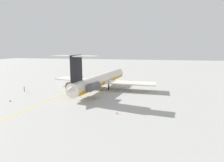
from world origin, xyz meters
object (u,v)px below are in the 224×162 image
(ground_crew_near_nose, at_px, (74,76))
(safety_cone_wingtip, at_px, (10,101))
(main_jetliner, at_px, (100,80))
(safety_cone_nose, at_px, (117,113))
(ground_crew_near_tail, at_px, (81,75))
(ground_crew_portside, at_px, (24,88))
(safety_cone_tail, at_px, (83,77))

(ground_crew_near_nose, height_order, safety_cone_wingtip, ground_crew_near_nose)
(main_jetliner, bearing_deg, safety_cone_nose, -147.37)
(main_jetliner, distance_m, ground_crew_near_nose, 30.69)
(main_jetliner, height_order, ground_crew_near_tail, main_jetliner)
(main_jetliner, xyz_separation_m, safety_cone_wingtip, (20.28, -20.72, -3.28))
(ground_crew_portside, xyz_separation_m, safety_cone_tail, (-34.36, 8.29, -0.88))
(ground_crew_near_tail, distance_m, safety_cone_nose, 57.99)
(ground_crew_portside, height_order, safety_cone_nose, ground_crew_portside)
(ground_crew_near_nose, relative_size, safety_cone_tail, 3.05)
(ground_crew_near_nose, bearing_deg, ground_crew_portside, 40.74)
(safety_cone_nose, xyz_separation_m, safety_cone_wingtip, (-3.45, -31.36, 0.00))
(main_jetliner, height_order, safety_cone_wingtip, main_jetliner)
(safety_cone_tail, bearing_deg, safety_cone_wingtip, -5.39)
(ground_crew_portside, bearing_deg, safety_cone_nose, -77.57)
(main_jetliner, distance_m, ground_crew_near_tail, 32.27)
(safety_cone_wingtip, bearing_deg, safety_cone_nose, 83.71)
(safety_cone_tail, bearing_deg, ground_crew_portside, -13.56)
(main_jetliner, distance_m, ground_crew_portside, 26.33)
(ground_crew_near_nose, distance_m, safety_cone_nose, 55.96)
(main_jetliner, height_order, safety_cone_nose, main_jetliner)
(ground_crew_near_nose, relative_size, ground_crew_portside, 0.92)
(safety_cone_nose, bearing_deg, ground_crew_near_tail, -150.58)
(safety_cone_nose, bearing_deg, ground_crew_near_nose, -146.47)
(main_jetliner, bearing_deg, ground_crew_near_tail, 42.15)
(ground_crew_portside, relative_size, safety_cone_wingtip, 3.32)
(main_jetliner, relative_size, ground_crew_portside, 24.49)
(ground_crew_near_nose, xyz_separation_m, ground_crew_portside, (31.77, -4.42, 0.09))
(safety_cone_nose, height_order, safety_cone_tail, same)
(ground_crew_portside, bearing_deg, safety_cone_wingtip, -125.59)
(ground_crew_portside, bearing_deg, ground_crew_near_nose, 27.35)
(ground_crew_near_nose, bearing_deg, safety_cone_tail, 172.51)
(ground_crew_near_nose, relative_size, safety_cone_wingtip, 3.05)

